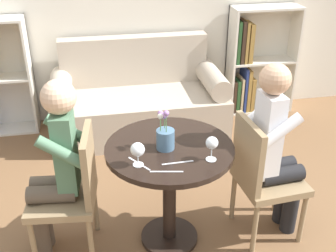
# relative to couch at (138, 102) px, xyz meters

# --- Properties ---
(ground_plane) EXTENTS (16.00, 16.00, 0.00)m
(ground_plane) POSITION_rel_couch_xyz_m (0.00, -1.66, -0.31)
(ground_plane) COLOR brown
(round_table) EXTENTS (0.82, 0.82, 0.76)m
(round_table) POSITION_rel_couch_xyz_m (0.00, -1.66, 0.27)
(round_table) COLOR black
(round_table) RESTS_ON ground_plane
(couch) EXTENTS (1.73, 0.80, 0.92)m
(couch) POSITION_rel_couch_xyz_m (0.00, 0.00, 0.00)
(couch) COLOR #B7A893
(couch) RESTS_ON ground_plane
(bookshelf_right) EXTENTS (0.73, 0.28, 1.17)m
(bookshelf_right) POSITION_rel_couch_xyz_m (1.30, 0.27, 0.23)
(bookshelf_right) COLOR silver
(bookshelf_right) RESTS_ON ground_plane
(chair_left) EXTENTS (0.46, 0.46, 0.90)m
(chair_left) POSITION_rel_couch_xyz_m (-0.62, -1.63, 0.18)
(chair_left) COLOR #937A56
(chair_left) RESTS_ON ground_plane
(chair_right) EXTENTS (0.45, 0.45, 0.90)m
(chair_right) POSITION_rel_couch_xyz_m (0.62, -1.70, 0.18)
(chair_right) COLOR #937A56
(chair_right) RESTS_ON ground_plane
(person_left) EXTENTS (0.44, 0.37, 1.24)m
(person_left) POSITION_rel_couch_xyz_m (-0.71, -1.61, 0.35)
(person_left) COLOR brown
(person_left) RESTS_ON ground_plane
(person_right) EXTENTS (0.44, 0.36, 1.28)m
(person_right) POSITION_rel_couch_xyz_m (0.71, -1.69, 0.36)
(person_right) COLOR black
(person_right) RESTS_ON ground_plane
(wine_glass_left) EXTENTS (0.08, 0.08, 0.15)m
(wine_glass_left) POSITION_rel_couch_xyz_m (-0.22, -1.83, 0.55)
(wine_glass_left) COLOR white
(wine_glass_left) RESTS_ON round_table
(wine_glass_right) EXTENTS (0.07, 0.07, 0.15)m
(wine_glass_right) POSITION_rel_couch_xyz_m (0.21, -1.85, 0.56)
(wine_glass_right) COLOR white
(wine_glass_right) RESTS_ON round_table
(flower_vase) EXTENTS (0.11, 0.11, 0.27)m
(flower_vase) POSITION_rel_couch_xyz_m (-0.03, -1.67, 0.53)
(flower_vase) COLOR slate
(flower_vase) RESTS_ON round_table
(knife_left_setting) EXTENTS (0.19, 0.02, 0.00)m
(knife_left_setting) POSITION_rel_couch_xyz_m (0.01, -1.85, 0.45)
(knife_left_setting) COLOR silver
(knife_left_setting) RESTS_ON round_table
(fork_left_setting) EXTENTS (0.19, 0.05, 0.00)m
(fork_left_setting) POSITION_rel_couch_xyz_m (-0.07, -1.93, 0.45)
(fork_left_setting) COLOR silver
(fork_left_setting) RESTS_ON round_table
(knife_right_setting) EXTENTS (0.11, 0.16, 0.00)m
(knife_right_setting) POSITION_rel_couch_xyz_m (-0.21, -1.82, 0.45)
(knife_right_setting) COLOR silver
(knife_right_setting) RESTS_ON round_table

